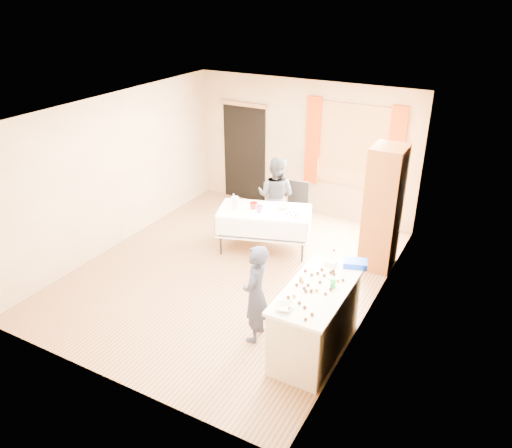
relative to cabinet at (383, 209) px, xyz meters
The scene contains 29 objects.
floor 2.59m from the cabinet, 146.49° to the right, with size 4.50×5.50×0.02m, color #9E7047.
ceiling 2.87m from the cabinet, 146.49° to the right, with size 4.50×5.50×0.02m, color white.
wall_back 2.47m from the cabinet, 144.07° to the left, with size 4.50×0.02×2.60m, color tan.
wall_front 4.55m from the cabinet, 116.01° to the right, with size 4.50×0.02×2.60m, color tan.
wall_left 4.46m from the cabinet, 162.77° to the right, with size 0.02×5.50×2.60m, color tan.
wall_right 1.38m from the cabinet, 78.42° to the right, with size 0.02×5.50×2.60m, color tan.
window_frame 1.79m from the cabinet, 125.22° to the left, with size 1.32×0.06×1.52m, color olive.
window_pane 1.77m from the cabinet, 125.52° to the left, with size 1.20×0.02×1.40m, color white.
curtain_left 2.28m from the cabinet, 142.62° to the left, with size 0.28×0.06×1.65m, color #B23304.
curtain_right 1.45m from the cabinet, 98.83° to the left, with size 0.28×0.06×1.65m, color #B23304.
doorway 3.58m from the cabinet, 156.77° to the left, with size 0.95×0.04×2.00m, color black.
door_lintel 3.71m from the cabinet, 157.21° to the left, with size 1.05×0.06×0.08m, color olive.
cabinet is the anchor object (origin of this frame).
counter 2.50m from the cabinet, 92.35° to the right, with size 0.71×1.49×0.91m.
party_table 2.00m from the cabinet, 167.91° to the right, with size 1.71×1.24×0.75m.
chair 1.90m from the cabinet, 164.15° to the left, with size 0.43×0.43×0.94m.
girl 2.73m from the cabinet, 108.55° to the right, with size 0.39×0.53×1.34m, color #22263C.
woman 2.03m from the cabinet, behind, with size 0.75×0.61×1.46m, color black.
soda_can 2.33m from the cabinet, 88.75° to the right, with size 0.07×0.07×0.12m, color green.
mixing_bowl 3.02m from the cabinet, 95.19° to the right, with size 0.24×0.24×0.05m, color white.
foam_block 1.88m from the cabinet, 94.65° to the right, with size 0.15×0.10×0.08m, color white.
blue_basket 1.73m from the cabinet, 85.82° to the right, with size 0.30×0.20×0.08m, color blue.
pitcher 2.38m from the cabinet, 164.33° to the right, with size 0.11×0.11×0.22m, color silver.
cup_red 2.11m from the cabinet, 167.70° to the right, with size 0.14×0.14×0.11m, color #B71D02.
cup_rainbow 1.99m from the cabinet, 164.09° to the right, with size 0.17×0.17×0.12m, color red.
small_bowl 1.62m from the cabinet, behind, with size 0.21×0.21×0.06m, color white.
pastry_tray 1.44m from the cabinet, 164.10° to the right, with size 0.28×0.20×0.02m, color white.
bottle 2.50m from the cabinet, behind, with size 0.09×0.10×0.17m, color white.
cake_balls 2.47m from the cabinet, 93.54° to the right, with size 0.53×1.13×0.04m.
Camera 1 is at (3.63, -5.85, 4.20)m, focal length 35.00 mm.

